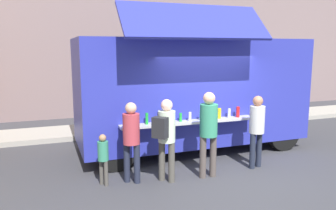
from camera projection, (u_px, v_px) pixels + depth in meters
The scene contains 9 objects.
ground_plane at pixel (223, 173), 7.30m from camera, with size 60.00×60.00×0.00m, color #38383D.
curb_strip at pixel (35, 136), 10.16m from camera, with size 28.00×1.60×0.15m, color #9E998E.
food_truck_main at pixel (192, 90), 8.86m from camera, with size 5.89×3.08×3.64m.
trash_bin at pixel (267, 108), 12.62m from camera, with size 0.60×0.60×0.94m, color #2E6039.
customer_front_ordering at pixel (209, 127), 6.91m from camera, with size 0.38×0.37×1.80m.
customer_mid_with_backpack at pixel (166, 132), 6.65m from camera, with size 0.53×0.51×1.69m.
customer_rear_waiting at pixel (131, 135), 6.63m from camera, with size 0.33×0.33×1.64m.
customer_extra_browsing at pixel (257, 125), 7.49m from camera, with size 0.34×0.34×1.65m.
child_near_queue at pixel (103, 155), 6.56m from camera, with size 0.21×0.21×1.03m.
Camera 1 is at (-3.53, -6.11, 2.66)m, focal length 35.87 mm.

